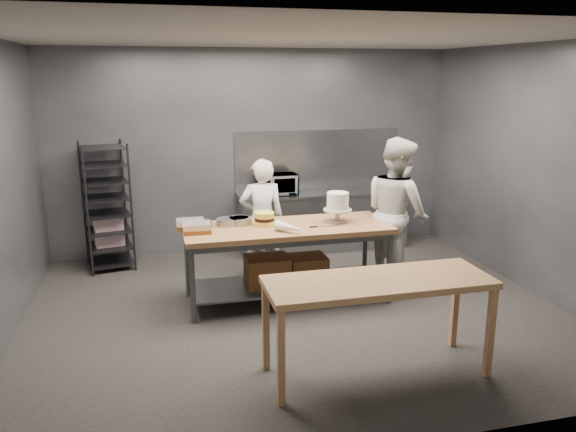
% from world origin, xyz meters
% --- Properties ---
extents(ground, '(6.00, 6.00, 0.00)m').
position_xyz_m(ground, '(0.00, 0.00, 0.00)').
color(ground, black).
rests_on(ground, ground).
extents(back_wall, '(6.00, 0.04, 3.00)m').
position_xyz_m(back_wall, '(0.00, 2.50, 1.50)').
color(back_wall, '#4C4F54').
rests_on(back_wall, ground).
extents(work_table, '(2.40, 0.90, 0.92)m').
position_xyz_m(work_table, '(-0.03, 0.36, 0.57)').
color(work_table, brown).
rests_on(work_table, ground).
extents(near_counter, '(2.00, 0.70, 0.90)m').
position_xyz_m(near_counter, '(0.35, -1.48, 0.81)').
color(near_counter, brown).
rests_on(near_counter, ground).
extents(back_counter, '(2.60, 0.60, 0.90)m').
position_xyz_m(back_counter, '(1.00, 2.18, 0.45)').
color(back_counter, slate).
rests_on(back_counter, ground).
extents(splashback_panel, '(2.60, 0.02, 0.90)m').
position_xyz_m(splashback_panel, '(1.00, 2.48, 1.35)').
color(splashback_panel, slate).
rests_on(splashback_panel, back_counter).
extents(speed_rack, '(0.71, 0.75, 1.75)m').
position_xyz_m(speed_rack, '(-2.14, 2.10, 0.86)').
color(speed_rack, black).
rests_on(speed_rack, ground).
extents(chef_behind, '(0.61, 0.43, 1.59)m').
position_xyz_m(chef_behind, '(-0.16, 1.17, 0.80)').
color(chef_behind, white).
rests_on(chef_behind, ground).
extents(chef_right, '(0.85, 1.02, 1.89)m').
position_xyz_m(chef_right, '(1.44, 0.52, 0.95)').
color(chef_right, silver).
rests_on(chef_right, ground).
extents(microwave, '(0.54, 0.37, 0.30)m').
position_xyz_m(microwave, '(0.30, 2.18, 1.05)').
color(microwave, black).
rests_on(microwave, back_counter).
extents(frosted_cake_stand, '(0.34, 0.34, 0.36)m').
position_xyz_m(frosted_cake_stand, '(0.60, 0.37, 1.15)').
color(frosted_cake_stand, '#B5AB91').
rests_on(frosted_cake_stand, work_table).
extents(layer_cake, '(0.23, 0.23, 0.16)m').
position_xyz_m(layer_cake, '(-0.27, 0.43, 1.00)').
color(layer_cake, '#F2D94D').
rests_on(layer_cake, work_table).
extents(cake_pans, '(0.75, 0.35, 0.07)m').
position_xyz_m(cake_pans, '(-0.71, 0.56, 0.96)').
color(cake_pans, gray).
rests_on(cake_pans, work_table).
extents(piping_bag, '(0.34, 0.37, 0.12)m').
position_xyz_m(piping_bag, '(-0.05, 0.04, 0.98)').
color(piping_bag, silver).
rests_on(piping_bag, work_table).
extents(offset_spatula, '(0.36, 0.02, 0.02)m').
position_xyz_m(offset_spatula, '(0.35, 0.21, 0.93)').
color(offset_spatula, slate).
rests_on(offset_spatula, work_table).
extents(pastry_clamshells, '(0.37, 0.41, 0.11)m').
position_xyz_m(pastry_clamshells, '(-1.09, 0.40, 0.98)').
color(pastry_clamshells, '#99501E').
rests_on(pastry_clamshells, work_table).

